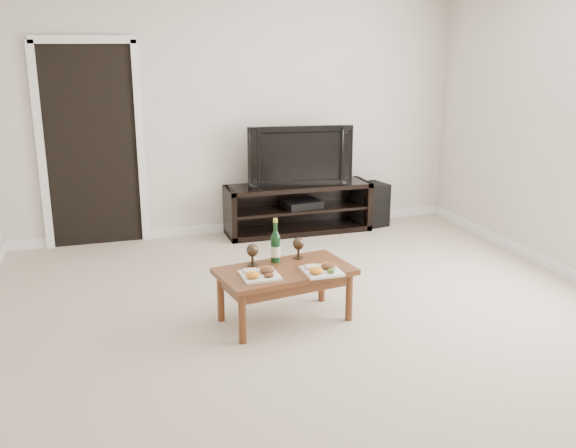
# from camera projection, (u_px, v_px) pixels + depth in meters

# --- Properties ---
(floor) EXTENTS (5.50, 5.50, 0.00)m
(floor) POSITION_uv_depth(u_px,v_px,m) (327.00, 330.00, 4.77)
(floor) COLOR #BEAD99
(floor) RESTS_ON ground
(back_wall) EXTENTS (5.00, 0.04, 2.60)m
(back_wall) POSITION_uv_depth(u_px,v_px,m) (238.00, 115.00, 6.96)
(back_wall) COLOR silver
(back_wall) RESTS_ON ground
(doorway) EXTENTS (0.90, 0.02, 2.05)m
(doorway) POSITION_uv_depth(u_px,v_px,m) (92.00, 148.00, 6.55)
(doorway) COLOR black
(doorway) RESTS_ON ground
(media_console) EXTENTS (1.62, 0.45, 0.55)m
(media_console) POSITION_uv_depth(u_px,v_px,m) (298.00, 208.00, 7.16)
(media_console) COLOR black
(media_console) RESTS_ON ground
(television) EXTENTS (1.15, 0.30, 0.66)m
(television) POSITION_uv_depth(u_px,v_px,m) (298.00, 155.00, 6.99)
(television) COLOR black
(television) RESTS_ON media_console
(av_receiver) EXTENTS (0.44, 0.35, 0.08)m
(av_receiver) POSITION_uv_depth(u_px,v_px,m) (302.00, 204.00, 7.15)
(av_receiver) COLOR black
(av_receiver) RESTS_ON media_console
(subwoofer) EXTENTS (0.39, 0.39, 0.49)m
(subwoofer) POSITION_uv_depth(u_px,v_px,m) (370.00, 204.00, 7.44)
(subwoofer) COLOR black
(subwoofer) RESTS_ON ground
(coffee_table) EXTENTS (1.08, 0.70, 0.42)m
(coffee_table) POSITION_uv_depth(u_px,v_px,m) (285.00, 295.00, 4.89)
(coffee_table) COLOR brown
(coffee_table) RESTS_ON ground
(plate_left) EXTENTS (0.27, 0.27, 0.07)m
(plate_left) POSITION_uv_depth(u_px,v_px,m) (260.00, 272.00, 4.66)
(plate_left) COLOR white
(plate_left) RESTS_ON coffee_table
(plate_right) EXTENTS (0.27, 0.27, 0.07)m
(plate_right) POSITION_uv_depth(u_px,v_px,m) (322.00, 268.00, 4.75)
(plate_right) COLOR white
(plate_right) RESTS_ON coffee_table
(wine_bottle) EXTENTS (0.07, 0.07, 0.35)m
(wine_bottle) POSITION_uv_depth(u_px,v_px,m) (275.00, 240.00, 4.94)
(wine_bottle) COLOR #0D3216
(wine_bottle) RESTS_ON coffee_table
(goblet_left) EXTENTS (0.09, 0.09, 0.17)m
(goblet_left) POSITION_uv_depth(u_px,v_px,m) (252.00, 255.00, 4.89)
(goblet_left) COLOR #35291D
(goblet_left) RESTS_ON coffee_table
(goblet_right) EXTENTS (0.09, 0.09, 0.17)m
(goblet_right) POSITION_uv_depth(u_px,v_px,m) (298.00, 248.00, 5.05)
(goblet_right) COLOR #35291D
(goblet_right) RESTS_ON coffee_table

